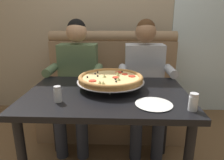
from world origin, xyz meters
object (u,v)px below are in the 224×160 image
(booth_bench, at_px, (112,95))
(shaker_parmesan, at_px, (193,103))
(dining_table, at_px, (107,105))
(pizza, at_px, (111,79))
(plate_near_left, at_px, (154,103))
(diner_left, at_px, (77,75))
(shaker_oregano, at_px, (58,95))
(patio_chair, at_px, (189,65))
(diner_right, at_px, (145,76))

(booth_bench, height_order, shaker_parmesan, booth_bench)
(dining_table, height_order, pizza, pizza)
(pizza, distance_m, plate_near_left, 0.43)
(dining_table, xyz_separation_m, diner_left, (-0.35, 0.61, 0.06))
(booth_bench, height_order, pizza, booth_bench)
(diner_left, distance_m, pizza, 0.65)
(dining_table, bearing_deg, booth_bench, 90.00)
(dining_table, relative_size, shaker_parmesan, 11.01)
(shaker_oregano, xyz_separation_m, patio_chair, (1.56, 2.18, -0.28))
(dining_table, bearing_deg, pizza, 75.81)
(shaker_oregano, bearing_deg, dining_table, 31.28)
(pizza, height_order, plate_near_left, pizza)
(shaker_oregano, height_order, patio_chair, same)
(dining_table, distance_m, shaker_oregano, 0.39)
(pizza, bearing_deg, plate_near_left, -47.27)
(diner_left, bearing_deg, shaker_oregano, -86.88)
(dining_table, relative_size, plate_near_left, 4.99)
(booth_bench, relative_size, pizza, 3.00)
(shaker_parmesan, height_order, patio_chair, shaker_parmesan)
(booth_bench, distance_m, shaker_parmesan, 1.34)
(dining_table, distance_m, diner_left, 0.70)
(diner_right, xyz_separation_m, patio_chair, (0.90, 1.38, -0.19))
(dining_table, xyz_separation_m, plate_near_left, (0.31, -0.21, 0.11))
(booth_bench, distance_m, pizza, 0.89)
(pizza, bearing_deg, patio_chair, 57.05)
(dining_table, bearing_deg, patio_chair, 57.85)
(booth_bench, distance_m, patio_chair, 1.68)
(shaker_parmesan, relative_size, plate_near_left, 0.45)
(shaker_oregano, bearing_deg, plate_near_left, -2.38)
(shaker_parmesan, xyz_separation_m, shaker_oregano, (-0.84, 0.10, -0.00))
(diner_right, bearing_deg, shaker_parmesan, -78.71)
(diner_right, distance_m, shaker_oregano, 1.04)
(pizza, relative_size, shaker_oregano, 4.89)
(diner_right, height_order, shaker_parmesan, diner_right)
(diner_right, xyz_separation_m, pizza, (-0.33, -0.51, 0.12))
(pizza, bearing_deg, booth_bench, 91.83)
(booth_bench, bearing_deg, shaker_parmesan, -65.49)
(shaker_oregano, distance_m, patio_chair, 2.70)
(booth_bench, relative_size, shaker_parmesan, 14.52)
(pizza, bearing_deg, shaker_parmesan, -37.23)
(patio_chair, bearing_deg, booth_bench, -138.25)
(diner_left, bearing_deg, diner_right, 0.00)
(pizza, bearing_deg, diner_left, 126.32)
(dining_table, height_order, diner_right, diner_right)
(diner_right, distance_m, pizza, 0.62)
(dining_table, distance_m, plate_near_left, 0.39)
(booth_bench, relative_size, dining_table, 1.32)
(booth_bench, bearing_deg, diner_left, -142.77)
(booth_bench, height_order, shaker_oregano, booth_bench)
(pizza, relative_size, plate_near_left, 2.20)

